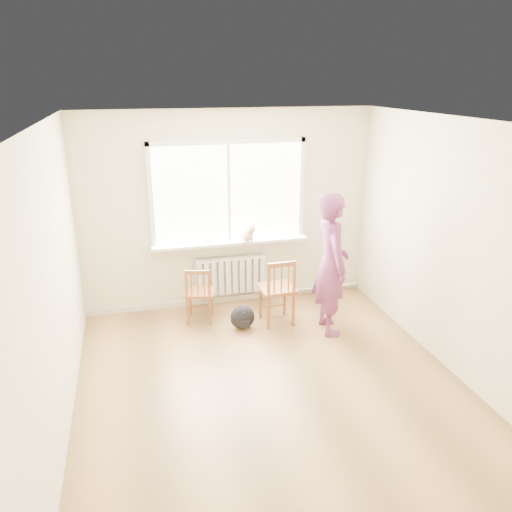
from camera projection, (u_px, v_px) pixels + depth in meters
floor at (273, 388)px, 5.22m from camera, size 4.50×4.50×0.00m
ceiling at (277, 122)px, 4.30m from camera, size 4.50×4.50×0.00m
back_wall at (228, 211)px, 6.81m from camera, size 4.00×0.01×2.70m
window at (228, 188)px, 6.68m from camera, size 2.12×0.05×1.42m
windowsill at (231, 242)px, 6.85m from camera, size 2.15×0.22×0.04m
radiator at (231, 275)px, 7.04m from camera, size 1.00×0.12×0.55m
heating_pipe at (312, 288)px, 7.48m from camera, size 1.40×0.04×0.04m
baseboard at (230, 298)px, 7.24m from camera, size 4.00×0.03×0.08m
chair_left at (199, 295)px, 6.51m from camera, size 0.46×0.44×0.77m
chair_right at (278, 291)px, 6.45m from camera, size 0.46×0.44×0.90m
person at (331, 264)px, 6.14m from camera, size 0.47×0.68×1.79m
cat at (247, 233)px, 6.78m from camera, size 0.25×0.43×0.29m
backpack at (242, 317)px, 6.41m from camera, size 0.37×0.32×0.32m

